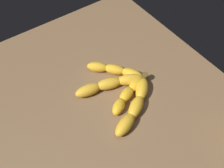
{
  "coord_description": "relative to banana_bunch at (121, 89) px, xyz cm",
  "views": [
    {
      "loc": [
        33.74,
        -19.65,
        61.79
      ],
      "look_at": [
        0.03,
        4.2,
        5.93
      ],
      "focal_mm": 39.35,
      "sensor_mm": 36.0,
      "label": 1
    }
  ],
  "objects": [
    {
      "name": "ground_plane",
      "position": [
        -0.71,
        -7.15,
        -3.46
      ],
      "size": [
        83.84,
        77.68,
        3.47
      ],
      "primitive_type": "cube",
      "color": "brown"
    },
    {
      "name": "banana_bunch",
      "position": [
        0.0,
        0.0,
        0.0
      ],
      "size": [
        28.24,
        22.24,
        3.62
      ],
      "color": "gold",
      "rests_on": "ground_plane"
    }
  ]
}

